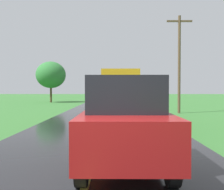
{
  "coord_description": "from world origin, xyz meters",
  "views": [
    {
      "loc": [
        0.49,
        -2.4,
        1.74
      ],
      "look_at": [
        0.39,
        13.71,
        1.4
      ],
      "focal_mm": 39.31,
      "sensor_mm": 36.0,
      "label": 1
    }
  ],
  "objects_px": {
    "roadside_tree_near_left": "(51,75)",
    "following_car": "(124,120)",
    "banana_truck_far": "(115,92)",
    "utility_pole_roadside": "(179,61)",
    "banana_truck_near": "(120,95)"
  },
  "relations": [
    {
      "from": "roadside_tree_near_left",
      "to": "following_car",
      "type": "height_order",
      "value": "roadside_tree_near_left"
    },
    {
      "from": "banana_truck_far",
      "to": "utility_pole_roadside",
      "type": "xyz_separation_m",
      "value": [
        4.75,
        -9.58,
        2.41
      ]
    },
    {
      "from": "banana_truck_near",
      "to": "following_car",
      "type": "xyz_separation_m",
      "value": [
        -0.14,
        -7.65,
        -0.4
      ]
    },
    {
      "from": "following_car",
      "to": "banana_truck_near",
      "type": "bearing_deg",
      "value": 88.98
    },
    {
      "from": "roadside_tree_near_left",
      "to": "banana_truck_far",
      "type": "bearing_deg",
      "value": -35.47
    },
    {
      "from": "utility_pole_roadside",
      "to": "following_car",
      "type": "distance_m",
      "value": 13.96
    },
    {
      "from": "banana_truck_far",
      "to": "following_car",
      "type": "xyz_separation_m",
      "value": [
        0.1,
        -22.43,
        -0.4
      ]
    },
    {
      "from": "banana_truck_near",
      "to": "roadside_tree_near_left",
      "type": "xyz_separation_m",
      "value": [
        -9.11,
        21.1,
        2.36
      ]
    },
    {
      "from": "roadside_tree_near_left",
      "to": "following_car",
      "type": "relative_size",
      "value": 1.39
    },
    {
      "from": "banana_truck_far",
      "to": "utility_pole_roadside",
      "type": "relative_size",
      "value": 0.81
    },
    {
      "from": "banana_truck_near",
      "to": "following_car",
      "type": "height_order",
      "value": "banana_truck_near"
    },
    {
      "from": "banana_truck_near",
      "to": "roadside_tree_near_left",
      "type": "bearing_deg",
      "value": 113.35
    },
    {
      "from": "roadside_tree_near_left",
      "to": "following_car",
      "type": "distance_m",
      "value": 30.25
    },
    {
      "from": "banana_truck_far",
      "to": "roadside_tree_near_left",
      "type": "height_order",
      "value": "roadside_tree_near_left"
    },
    {
      "from": "banana_truck_near",
      "to": "utility_pole_roadside",
      "type": "xyz_separation_m",
      "value": [
        4.51,
        5.21,
        2.42
      ]
    }
  ]
}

